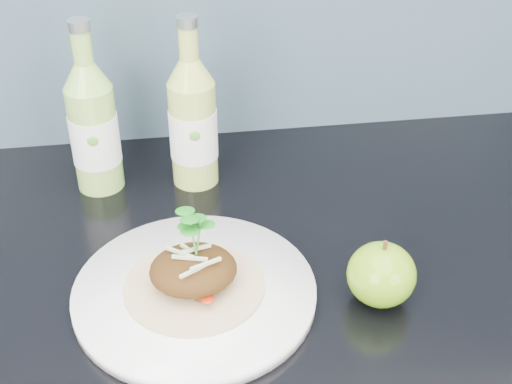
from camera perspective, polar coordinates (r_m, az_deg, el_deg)
dinner_plate at (r=0.83m, az=-4.92°, el=-8.03°), size 0.34×0.34×0.02m
pork_taco at (r=0.81m, az=-5.05°, el=-6.08°), size 0.16×0.16×0.10m
green_apple at (r=0.82m, az=10.00°, el=-6.51°), size 0.08×0.08×0.08m
cider_bottle_left at (r=1.00m, az=-12.87°, el=5.06°), size 0.07×0.07×0.25m
cider_bottle_right at (r=0.99m, az=-5.07°, el=5.54°), size 0.08×0.08×0.25m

